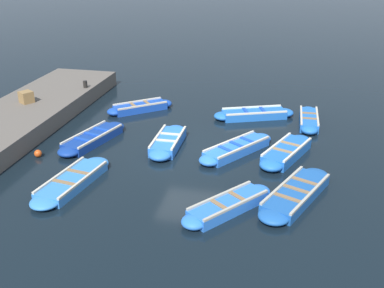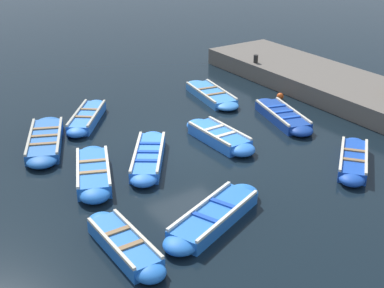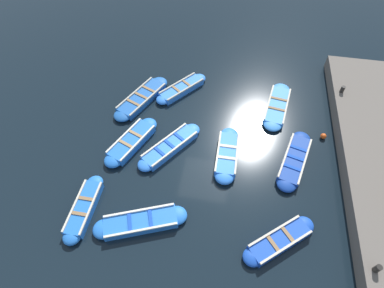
{
  "view_description": "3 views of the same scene",
  "coord_description": "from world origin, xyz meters",
  "px_view_note": "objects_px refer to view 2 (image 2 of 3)",
  "views": [
    {
      "loc": [
        3.39,
        -15.18,
        7.26
      ],
      "look_at": [
        0.08,
        -0.27,
        0.39
      ],
      "focal_mm": 42.0,
      "sensor_mm": 36.0,
      "label": 1
    },
    {
      "loc": [
        8.7,
        13.13,
        7.38
      ],
      "look_at": [
        0.4,
        0.6,
        0.44
      ],
      "focal_mm": 50.0,
      "sensor_mm": 36.0,
      "label": 2
    },
    {
      "loc": [
        -0.82,
        8.4,
        11.24
      ],
      "look_at": [
        0.71,
        -0.11,
        0.24
      ],
      "focal_mm": 28.0,
      "sensor_mm": 36.0,
      "label": 3
    }
  ],
  "objects_px": {
    "boat_inner_gap": "(211,95)",
    "boat_alongside": "(148,157)",
    "buoy_orange_near": "(280,96)",
    "boat_far_corner": "(93,173)",
    "boat_centre": "(87,117)",
    "boat_bow_out": "(124,245)",
    "boat_drifting": "(45,141)",
    "boat_near_quay": "(219,137)",
    "boat_tucked": "(353,160)",
    "boat_broadside": "(214,217)",
    "bollard_north": "(256,59)",
    "boat_stern_in": "(282,116)"
  },
  "relations": [
    {
      "from": "boat_drifting",
      "to": "boat_stern_in",
      "type": "relative_size",
      "value": 1.07
    },
    {
      "from": "boat_far_corner",
      "to": "boat_centre",
      "type": "bearing_deg",
      "value": -111.08
    },
    {
      "from": "boat_tucked",
      "to": "boat_alongside",
      "type": "relative_size",
      "value": 0.85
    },
    {
      "from": "boat_bow_out",
      "to": "boat_centre",
      "type": "distance_m",
      "value": 8.11
    },
    {
      "from": "boat_broadside",
      "to": "boat_stern_in",
      "type": "xyz_separation_m",
      "value": [
        -6.0,
        -4.11,
        -0.01
      ]
    },
    {
      "from": "buoy_orange_near",
      "to": "boat_far_corner",
      "type": "bearing_deg",
      "value": 12.59
    },
    {
      "from": "buoy_orange_near",
      "to": "boat_tucked",
      "type": "bearing_deg",
      "value": 69.38
    },
    {
      "from": "bollard_north",
      "to": "boat_broadside",
      "type": "bearing_deg",
      "value": 45.49
    },
    {
      "from": "boat_far_corner",
      "to": "bollard_north",
      "type": "bearing_deg",
      "value": -154.62
    },
    {
      "from": "boat_drifting",
      "to": "boat_alongside",
      "type": "relative_size",
      "value": 1.15
    },
    {
      "from": "boat_centre",
      "to": "buoy_orange_near",
      "type": "distance_m",
      "value": 7.69
    },
    {
      "from": "boat_near_quay",
      "to": "buoy_orange_near",
      "type": "relative_size",
      "value": 11.63
    },
    {
      "from": "boat_far_corner",
      "to": "boat_centre",
      "type": "relative_size",
      "value": 1.12
    },
    {
      "from": "boat_tucked",
      "to": "boat_centre",
      "type": "relative_size",
      "value": 0.95
    },
    {
      "from": "boat_near_quay",
      "to": "boat_centre",
      "type": "relative_size",
      "value": 1.04
    },
    {
      "from": "boat_stern_in",
      "to": "boat_centre",
      "type": "height_order",
      "value": "boat_centre"
    },
    {
      "from": "boat_stern_in",
      "to": "buoy_orange_near",
      "type": "bearing_deg",
      "value": -130.09
    },
    {
      "from": "boat_bow_out",
      "to": "buoy_orange_near",
      "type": "xyz_separation_m",
      "value": [
        -9.84,
        -5.64,
        -0.04
      ]
    },
    {
      "from": "boat_broadside",
      "to": "boat_centre",
      "type": "xyz_separation_m",
      "value": [
        -0.03,
        -7.9,
        -0.01
      ]
    },
    {
      "from": "boat_broadside",
      "to": "boat_inner_gap",
      "type": "height_order",
      "value": "boat_broadside"
    },
    {
      "from": "boat_broadside",
      "to": "boat_drifting",
      "type": "distance_m",
      "value": 7.05
    },
    {
      "from": "buoy_orange_near",
      "to": "boat_bow_out",
      "type": "bearing_deg",
      "value": 29.81
    },
    {
      "from": "boat_drifting",
      "to": "boat_far_corner",
      "type": "bearing_deg",
      "value": 97.15
    },
    {
      "from": "boat_bow_out",
      "to": "boat_tucked",
      "type": "xyz_separation_m",
      "value": [
        -7.74,
        -0.05,
        -0.01
      ]
    },
    {
      "from": "boat_far_corner",
      "to": "boat_inner_gap",
      "type": "height_order",
      "value": "boat_far_corner"
    },
    {
      "from": "boat_broadside",
      "to": "boat_alongside",
      "type": "height_order",
      "value": "boat_broadside"
    },
    {
      "from": "boat_inner_gap",
      "to": "boat_near_quay",
      "type": "relative_size",
      "value": 1.17
    },
    {
      "from": "boat_broadside",
      "to": "bollard_north",
      "type": "height_order",
      "value": "bollard_north"
    },
    {
      "from": "boat_far_corner",
      "to": "boat_inner_gap",
      "type": "bearing_deg",
      "value": -151.4
    },
    {
      "from": "boat_drifting",
      "to": "buoy_orange_near",
      "type": "relative_size",
      "value": 14.33
    },
    {
      "from": "boat_broadside",
      "to": "boat_inner_gap",
      "type": "distance_m",
      "value": 9.14
    },
    {
      "from": "boat_inner_gap",
      "to": "boat_drifting",
      "type": "bearing_deg",
      "value": 5.69
    },
    {
      "from": "boat_bow_out",
      "to": "bollard_north",
      "type": "relative_size",
      "value": 8.82
    },
    {
      "from": "boat_inner_gap",
      "to": "boat_alongside",
      "type": "distance_m",
      "value": 6.13
    },
    {
      "from": "boat_bow_out",
      "to": "boat_broadside",
      "type": "xyz_separation_m",
      "value": [
        -2.41,
        0.17,
        -0.0
      ]
    },
    {
      "from": "boat_inner_gap",
      "to": "boat_alongside",
      "type": "xyz_separation_m",
      "value": [
        4.93,
        3.64,
        0.03
      ]
    },
    {
      "from": "boat_centre",
      "to": "bollard_north",
      "type": "height_order",
      "value": "bollard_north"
    },
    {
      "from": "boat_drifting",
      "to": "boat_centre",
      "type": "distance_m",
      "value": 2.25
    },
    {
      "from": "boat_alongside",
      "to": "buoy_orange_near",
      "type": "xyz_separation_m",
      "value": [
        -7.14,
        -1.95,
        -0.03
      ]
    },
    {
      "from": "boat_alongside",
      "to": "boat_centre",
      "type": "bearing_deg",
      "value": -86.24
    },
    {
      "from": "boat_inner_gap",
      "to": "boat_near_quay",
      "type": "distance_m",
      "value": 4.28
    },
    {
      "from": "boat_near_quay",
      "to": "boat_stern_in",
      "type": "height_order",
      "value": "boat_near_quay"
    },
    {
      "from": "boat_drifting",
      "to": "boat_tucked",
      "type": "distance_m",
      "value": 9.78
    },
    {
      "from": "boat_inner_gap",
      "to": "boat_stern_in",
      "type": "xyz_separation_m",
      "value": [
        -0.78,
        3.39,
        0.02
      ]
    },
    {
      "from": "boat_far_corner",
      "to": "boat_centre",
      "type": "distance_m",
      "value": 4.39
    },
    {
      "from": "boat_broadside",
      "to": "boat_tucked",
      "type": "xyz_separation_m",
      "value": [
        -5.33,
        -0.22,
        -0.0
      ]
    },
    {
      "from": "boat_tucked",
      "to": "boat_near_quay",
      "type": "bearing_deg",
      "value": -56.97
    },
    {
      "from": "boat_drifting",
      "to": "boat_inner_gap",
      "type": "bearing_deg",
      "value": -174.31
    },
    {
      "from": "boat_drifting",
      "to": "boat_near_quay",
      "type": "distance_m",
      "value": 5.71
    },
    {
      "from": "boat_bow_out",
      "to": "boat_alongside",
      "type": "height_order",
      "value": "boat_bow_out"
    }
  ]
}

